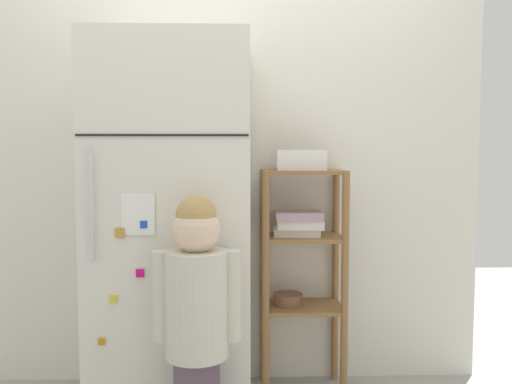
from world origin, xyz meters
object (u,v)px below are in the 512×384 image
at_px(refrigerator, 174,229).
at_px(child_standing, 197,303).
at_px(fruit_bin, 301,162).
at_px(pantry_shelf_unit, 300,254).

bearing_deg(refrigerator, child_standing, -72.06).
distance_m(child_standing, fruit_bin, 0.94).
xyz_separation_m(refrigerator, child_standing, (0.14, -0.44, -0.22)).
distance_m(child_standing, pantry_shelf_unit, 0.77).
bearing_deg(refrigerator, pantry_shelf_unit, 15.76).
bearing_deg(child_standing, fruit_bin, 53.21).
relative_size(pantry_shelf_unit, fruit_bin, 4.66).
xyz_separation_m(refrigerator, pantry_shelf_unit, (0.61, 0.17, -0.15)).
height_order(refrigerator, pantry_shelf_unit, refrigerator).
height_order(pantry_shelf_unit, fruit_bin, fruit_bin).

